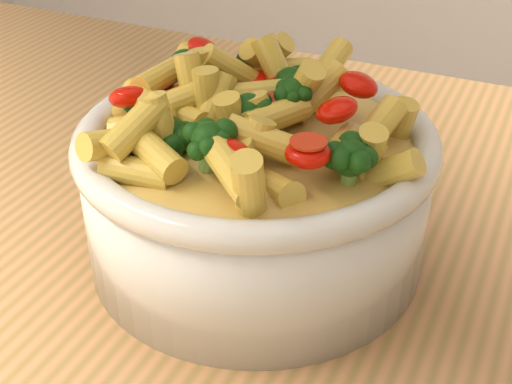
% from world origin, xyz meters
% --- Properties ---
extents(table, '(1.20, 0.80, 0.90)m').
position_xyz_m(table, '(0.00, 0.00, 0.80)').
color(table, '#BA7E4F').
rests_on(table, ground).
extents(serving_bowl, '(0.24, 0.24, 0.10)m').
position_xyz_m(serving_bowl, '(0.07, 0.03, 0.95)').
color(serving_bowl, silver).
rests_on(serving_bowl, table).
extents(pasta_salad, '(0.19, 0.19, 0.04)m').
position_xyz_m(pasta_salad, '(0.07, 0.03, 1.01)').
color(pasta_salad, '#E6BD48').
rests_on(pasta_salad, serving_bowl).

